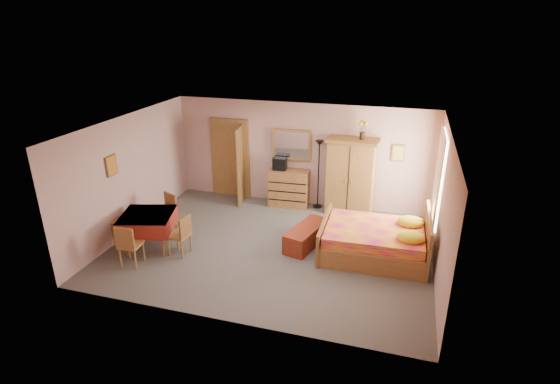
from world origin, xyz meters
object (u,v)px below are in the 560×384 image
(wardrobe, at_px, (351,177))
(bench, at_px, (307,236))
(floor_lamp, at_px, (318,175))
(chest_of_drawers, at_px, (289,188))
(wall_mirror, at_px, (291,145))
(bed, at_px, (374,233))
(dining_table, at_px, (149,231))
(chair_north, at_px, (165,215))
(stereo, at_px, (280,164))
(chair_south, at_px, (131,244))
(sunflower_vase, at_px, (363,130))
(chair_west, at_px, (124,220))
(chair_east, at_px, (179,235))

(wardrobe, bearing_deg, bench, -104.38)
(floor_lamp, bearing_deg, chest_of_drawers, -172.03)
(wall_mirror, xyz_separation_m, bench, (0.92, -2.13, -1.34))
(bed, height_order, dining_table, bed)
(bench, distance_m, dining_table, 3.30)
(chair_north, bearing_deg, stereo, -106.40)
(wall_mirror, bearing_deg, chair_north, -135.01)
(dining_table, bearing_deg, chair_south, -86.69)
(bench, bearing_deg, chair_north, -173.31)
(wardrobe, bearing_deg, sunflower_vase, 10.07)
(bed, distance_m, dining_table, 4.64)
(sunflower_vase, relative_size, chair_west, 0.44)
(chair_east, bearing_deg, sunflower_vase, -41.97)
(stereo, relative_size, dining_table, 0.32)
(bench, xyz_separation_m, chair_east, (-2.40, -1.09, 0.22))
(sunflower_vase, relative_size, chair_east, 0.53)
(stereo, distance_m, dining_table, 3.62)
(chair_south, bearing_deg, bed, 17.06)
(chest_of_drawers, distance_m, chair_north, 3.19)
(chair_south, bearing_deg, sunflower_vase, 38.87)
(bench, relative_size, chair_north, 1.40)
(chair_west, bearing_deg, sunflower_vase, 120.24)
(stereo, bearing_deg, sunflower_vase, -0.86)
(sunflower_vase, bearing_deg, bed, -73.59)
(stereo, xyz_separation_m, chair_south, (-1.93, -3.65, -0.66))
(wall_mirror, xyz_separation_m, floor_lamp, (0.73, -0.11, -0.68))
(bench, height_order, chair_north, chair_north)
(bed, bearing_deg, sunflower_vase, 104.90)
(bed, relative_size, chair_south, 2.45)
(stereo, bearing_deg, bed, -37.18)
(wardrobe, bearing_deg, chair_south, -131.97)
(bench, distance_m, chair_east, 2.65)
(chest_of_drawers, relative_size, wardrobe, 0.53)
(sunflower_vase, distance_m, dining_table, 5.22)
(floor_lamp, distance_m, chair_south, 4.75)
(floor_lamp, relative_size, chair_south, 2.02)
(wall_mirror, height_order, chair_west, wall_mirror)
(chest_of_drawers, height_order, sunflower_vase, sunflower_vase)
(chest_of_drawers, bearing_deg, bed, -43.38)
(floor_lamp, height_order, dining_table, floor_lamp)
(stereo, relative_size, chair_south, 0.38)
(stereo, bearing_deg, dining_table, -123.73)
(wardrobe, relative_size, dining_table, 1.83)
(wall_mirror, distance_m, dining_table, 4.03)
(wall_mirror, xyz_separation_m, chair_north, (-2.22, -2.49, -1.10))
(wall_mirror, bearing_deg, chair_east, -118.03)
(chair_south, height_order, chair_west, chair_west)
(wall_mirror, relative_size, bench, 0.79)
(stereo, distance_m, chair_east, 3.33)
(bench, xyz_separation_m, chair_south, (-3.10, -1.72, 0.22))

